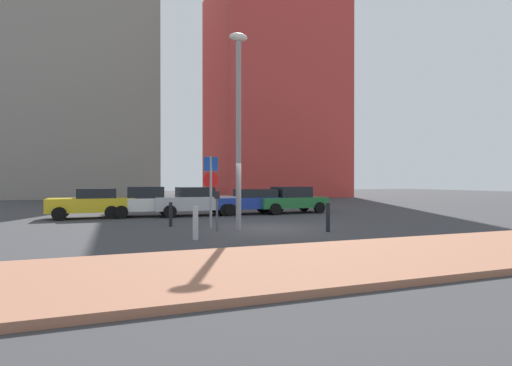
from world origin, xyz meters
name	(u,v)px	position (x,y,z in m)	size (l,w,h in m)	color
ground_plane	(263,229)	(0.00, 0.00, 0.00)	(120.00, 120.00, 0.00)	#38383A
sidewalk_brick	(365,258)	(0.00, -6.50, 0.07)	(40.00, 4.17, 0.14)	#9E664C
parked_car_yellow	(93,203)	(-6.39, 6.95, 0.76)	(4.04, 2.09, 1.47)	gold
parked_car_white	(142,202)	(-4.05, 6.86, 0.78)	(4.02, 2.11, 1.54)	white
parked_car_silver	(195,201)	(-1.36, 6.54, 0.77)	(4.29, 2.01, 1.51)	#B7BABF
parked_car_blue	(251,201)	(1.77, 6.47, 0.74)	(3.95, 1.89, 1.38)	#1E389E
parked_car_green	(291,200)	(4.16, 6.35, 0.77)	(4.23, 2.16, 1.51)	#237238
parking_sign_post	(211,183)	(-1.81, 0.99, 1.77)	(0.60, 0.10, 2.82)	gray
parking_meter	(217,205)	(-1.84, -0.09, 0.95)	(0.18, 0.14, 1.47)	#4C4C51
street_lamp	(239,115)	(-1.00, -0.06, 4.32)	(0.70, 0.36, 7.38)	gray
traffic_bollard_near	(171,214)	(-3.24, 1.98, 0.49)	(0.14, 0.14, 0.98)	black
traffic_bollard_mid	(196,223)	(-2.99, -1.92, 0.53)	(0.17, 0.17, 1.06)	#B7B7BC
traffic_bollard_far	(328,217)	(1.90, -1.65, 0.52)	(0.15, 0.15, 1.05)	black
building_colorful_midrise	(272,92)	(12.90, 30.30, 12.72)	(14.54, 13.36, 25.44)	#BF3833
building_under_construction	(87,96)	(-8.34, 35.08, 11.66)	(15.24, 12.93, 23.32)	gray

